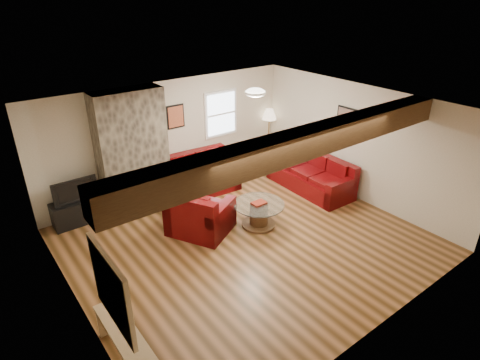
# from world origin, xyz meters

# --- Properties ---
(room) EXTENTS (8.00, 8.00, 8.00)m
(room) POSITION_xyz_m (0.00, 0.00, 1.25)
(room) COLOR #513315
(room) RESTS_ON ground
(floor) EXTENTS (6.00, 6.00, 0.00)m
(floor) POSITION_xyz_m (0.00, 0.00, 0.00)
(floor) COLOR #513315
(floor) RESTS_ON ground
(oak_beam) EXTENTS (6.00, 0.36, 0.38)m
(oak_beam) POSITION_xyz_m (0.00, -1.25, 2.31)
(oak_beam) COLOR #372010
(oak_beam) RESTS_ON room
(chimney_breast) EXTENTS (1.40, 0.67, 2.50)m
(chimney_breast) POSITION_xyz_m (-1.00, 2.49, 1.22)
(chimney_breast) COLOR #39342C
(chimney_breast) RESTS_ON floor
(back_window) EXTENTS (0.90, 0.08, 1.10)m
(back_window) POSITION_xyz_m (1.35, 2.71, 1.55)
(back_window) COLOR white
(back_window) RESTS_ON room
(hatch_window) EXTENTS (0.08, 1.00, 0.90)m
(hatch_window) POSITION_xyz_m (-2.96, -1.50, 1.45)
(hatch_window) COLOR #A88258
(hatch_window) RESTS_ON room
(ceiling_dome) EXTENTS (0.40, 0.40, 0.18)m
(ceiling_dome) POSITION_xyz_m (0.90, 0.90, 2.44)
(ceiling_dome) COLOR #EDE5CA
(ceiling_dome) RESTS_ON room
(artwork_back) EXTENTS (0.42, 0.06, 0.52)m
(artwork_back) POSITION_xyz_m (0.15, 2.71, 1.70)
(artwork_back) COLOR black
(artwork_back) RESTS_ON room
(artwork_right) EXTENTS (0.06, 0.55, 0.42)m
(artwork_right) POSITION_xyz_m (2.96, 0.30, 1.75)
(artwork_right) COLOR black
(artwork_right) RESTS_ON room
(sofa_three) EXTENTS (0.95, 2.12, 0.81)m
(sofa_three) POSITION_xyz_m (2.48, 0.78, 0.40)
(sofa_three) COLOR #460505
(sofa_three) RESTS_ON floor
(loveseat) EXTENTS (1.69, 1.06, 0.86)m
(loveseat) POSITION_xyz_m (0.42, 2.23, 0.43)
(loveseat) COLOR #460505
(loveseat) RESTS_ON floor
(armchair_red) EXTENTS (1.35, 1.40, 0.88)m
(armchair_red) POSITION_xyz_m (-0.48, 0.81, 0.44)
(armchair_red) COLOR #460505
(armchair_red) RESTS_ON floor
(coffee_table) EXTENTS (0.99, 0.99, 0.52)m
(coffee_table) POSITION_xyz_m (0.52, 0.27, 0.24)
(coffee_table) COLOR #412815
(coffee_table) RESTS_ON floor
(tv_cabinet) EXTENTS (0.99, 0.39, 0.49)m
(tv_cabinet) POSITION_xyz_m (-2.25, 2.53, 0.25)
(tv_cabinet) COLOR black
(tv_cabinet) RESTS_ON floor
(television) EXTENTS (0.84, 0.11, 0.48)m
(television) POSITION_xyz_m (-2.25, 2.53, 0.74)
(television) COLOR black
(television) RESTS_ON tv_cabinet
(floor_lamp) EXTENTS (0.37, 0.37, 1.46)m
(floor_lamp) POSITION_xyz_m (2.74, 2.55, 1.24)
(floor_lamp) COLOR tan
(floor_lamp) RESTS_ON floor
(pine_bench) EXTENTS (0.31, 1.32, 0.49)m
(pine_bench) POSITION_xyz_m (-2.83, -1.19, 0.25)
(pine_bench) COLOR #A88258
(pine_bench) RESTS_ON floor
(coal_bucket) EXTENTS (0.36, 0.36, 0.34)m
(coal_bucket) POSITION_xyz_m (-0.58, 1.90, 0.17)
(coal_bucket) COLOR slate
(coal_bucket) RESTS_ON floor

